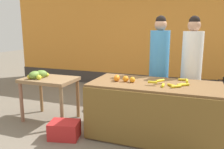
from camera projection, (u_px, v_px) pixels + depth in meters
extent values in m
plane|color=#756B5B|center=(124.00, 131.00, 3.72)|extent=(24.00, 24.00, 0.00)
cube|color=orange|center=(158.00, 29.00, 6.11)|extent=(8.99, 0.20, 3.29)
cube|color=#3F3833|center=(155.00, 82.00, 6.30)|extent=(8.99, 0.04, 0.36)
cube|color=brown|center=(154.00, 110.00, 3.47)|extent=(1.92, 0.92, 0.85)
cube|color=brown|center=(148.00, 122.00, 3.04)|extent=(1.92, 0.03, 0.79)
cube|color=olive|center=(49.00, 80.00, 4.05)|extent=(0.93, 0.65, 0.06)
cylinder|color=#93644E|center=(21.00, 103.00, 4.02)|extent=(0.06, 0.06, 0.72)
cylinder|color=#88714F|center=(62.00, 108.00, 3.74)|extent=(0.06, 0.06, 0.72)
cylinder|color=olive|center=(41.00, 94.00, 4.52)|extent=(0.06, 0.06, 0.72)
cylinder|color=olive|center=(78.00, 99.00, 4.24)|extent=(0.06, 0.06, 0.72)
cylinder|color=gold|center=(183.00, 80.00, 3.53)|extent=(0.14, 0.06, 0.04)
cylinder|color=yellow|center=(163.00, 85.00, 3.18)|extent=(0.04, 0.13, 0.04)
cylinder|color=gold|center=(184.00, 85.00, 3.23)|extent=(0.14, 0.08, 0.04)
cylinder|color=gold|center=(172.00, 85.00, 3.17)|extent=(0.13, 0.12, 0.04)
cylinder|color=yellow|center=(182.00, 85.00, 3.20)|extent=(0.13, 0.10, 0.04)
cylinder|color=gold|center=(176.00, 86.00, 3.12)|extent=(0.14, 0.12, 0.04)
cylinder|color=gold|center=(187.00, 81.00, 3.31)|extent=(0.04, 0.15, 0.04)
cylinder|color=yellow|center=(160.00, 81.00, 3.33)|extent=(0.12, 0.14, 0.04)
cylinder|color=gold|center=(153.00, 82.00, 3.24)|extent=(0.13, 0.05, 0.04)
sphere|color=orange|center=(117.00, 78.00, 3.49)|extent=(0.09, 0.09, 0.09)
sphere|color=orange|center=(126.00, 79.00, 3.46)|extent=(0.09, 0.09, 0.09)
sphere|color=orange|center=(132.00, 80.00, 3.42)|extent=(0.09, 0.09, 0.09)
sphere|color=orange|center=(117.00, 77.00, 3.57)|extent=(0.09, 0.09, 0.09)
ellipsoid|color=yellow|center=(30.00, 77.00, 3.96)|extent=(0.11, 0.13, 0.09)
ellipsoid|color=#D2D13F|center=(42.00, 75.00, 4.11)|extent=(0.11, 0.10, 0.08)
ellipsoid|color=yellow|center=(42.00, 76.00, 4.04)|extent=(0.10, 0.13, 0.07)
ellipsoid|color=yellow|center=(39.00, 77.00, 3.91)|extent=(0.11, 0.10, 0.08)
ellipsoid|color=yellow|center=(46.00, 75.00, 4.16)|extent=(0.13, 0.09, 0.08)
ellipsoid|color=yellow|center=(40.00, 73.00, 4.27)|extent=(0.11, 0.10, 0.09)
ellipsoid|color=yellow|center=(32.00, 76.00, 3.99)|extent=(0.12, 0.13, 0.09)
ellipsoid|color=olive|center=(41.00, 74.00, 4.05)|extent=(0.25, 0.26, 0.14)
ellipsoid|color=olive|center=(35.00, 75.00, 3.97)|extent=(0.19, 0.25, 0.14)
cylinder|color=#33333D|center=(158.00, 100.00, 4.15)|extent=(0.29, 0.29, 0.73)
cylinder|color=#3F8CCC|center=(159.00, 56.00, 3.99)|extent=(0.34, 0.34, 0.89)
sphere|color=tan|center=(161.00, 25.00, 3.89)|extent=(0.21, 0.21, 0.21)
sphere|color=black|center=(161.00, 21.00, 3.87)|extent=(0.18, 0.18, 0.18)
cylinder|color=#33333D|center=(189.00, 103.00, 4.01)|extent=(0.29, 0.29, 0.72)
cylinder|color=white|center=(192.00, 58.00, 3.85)|extent=(0.34, 0.34, 0.88)
sphere|color=tan|center=(194.00, 25.00, 3.74)|extent=(0.21, 0.21, 0.21)
sphere|color=black|center=(195.00, 21.00, 3.73)|extent=(0.18, 0.18, 0.18)
torus|color=black|center=(213.00, 95.00, 4.57)|extent=(0.65, 0.09, 0.65)
cube|color=red|center=(64.00, 130.00, 3.46)|extent=(0.50, 0.41, 0.26)
ellipsoid|color=maroon|center=(105.00, 97.00, 4.71)|extent=(0.46, 0.47, 0.52)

